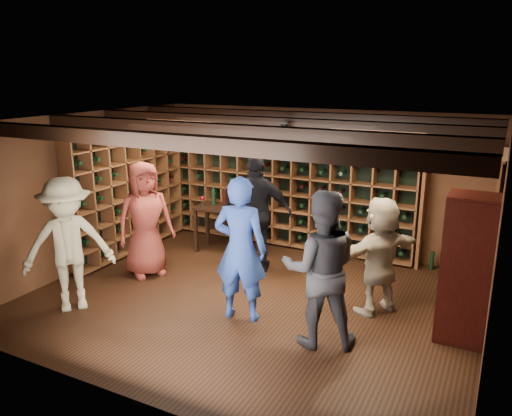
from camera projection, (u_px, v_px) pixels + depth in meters
The scene contains 13 objects.
ground at pixel (251, 300), 7.04m from camera, with size 6.00×6.00×0.00m, color black.
room_shell at pixel (252, 127), 6.44m from camera, with size 6.00×6.00×6.00m.
wine_rack_back at pixel (285, 184), 8.97m from camera, with size 4.65×0.30×2.20m.
wine_rack_left at pixel (129, 188), 8.68m from camera, with size 0.30×2.65×2.20m.
crate_shelf at pixel (462, 177), 7.57m from camera, with size 1.20×0.32×2.07m.
display_cabinet at pixel (466, 272), 5.80m from camera, with size 0.55×0.50×1.75m.
man_blue_shirt at pixel (240, 249), 6.29m from camera, with size 0.69×0.45×1.89m, color navy.
man_grey_suit at pixel (320, 269), 5.69m from camera, with size 0.90×0.70×1.86m, color black.
guest_red_floral at pixel (145, 219), 7.71m from camera, with size 0.88×0.57×1.81m, color maroon.
guest_woman_black at pixel (257, 213), 7.86m from camera, with size 1.12×0.46×1.90m, color black.
guest_khaki at pixel (68, 245), 6.56m from camera, with size 1.17×0.67×1.81m, color gray.
guest_beige at pixel (380, 255), 6.51m from camera, with size 1.46×0.47×1.58m, color gray.
tasting_table at pixel (227, 212), 8.75m from camera, with size 1.14×0.65×1.11m.
Camera 1 is at (2.98, -5.72, 3.10)m, focal length 35.00 mm.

